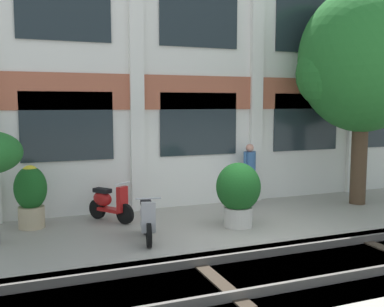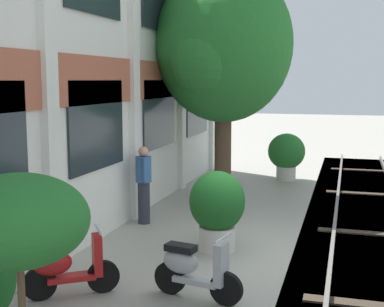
# 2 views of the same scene
# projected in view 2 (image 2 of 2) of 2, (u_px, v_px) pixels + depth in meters

# --- Properties ---
(ground_plane) EXTENTS (80.00, 80.00, 0.00)m
(ground_plane) POSITION_uv_depth(u_px,v_px,m) (236.00, 252.00, 9.72)
(ground_plane) COLOR #9E998E
(apartment_facade) EXTENTS (17.78, 0.64, 7.13)m
(apartment_facade) POSITION_uv_depth(u_px,v_px,m) (84.00, 56.00, 10.06)
(apartment_facade) COLOR silver
(apartment_facade) RESTS_ON ground
(rail_tracks) EXTENTS (25.42, 2.80, 0.43)m
(rail_tracks) POSITION_uv_depth(u_px,v_px,m) (375.00, 272.00, 9.07)
(rail_tracks) COLOR #423F3A
(rail_tracks) RESTS_ON ground
(broadleaf_tree) EXTENTS (3.67, 3.49, 5.98)m
(broadleaf_tree) POSITION_uv_depth(u_px,v_px,m) (224.00, 49.00, 13.55)
(broadleaf_tree) COLOR #4C3826
(broadleaf_tree) RESTS_ON ground
(potted_plant_ribbed_drum) EXTENTS (1.02, 1.02, 1.48)m
(potted_plant_ribbed_drum) POSITION_uv_depth(u_px,v_px,m) (217.00, 207.00, 9.70)
(potted_plant_ribbed_drum) COLOR beige
(potted_plant_ribbed_drum) RESTS_ON ground
(potted_plant_fluted_column) EXTENTS (1.14, 1.14, 1.46)m
(potted_plant_fluted_column) POSITION_uv_depth(u_px,v_px,m) (286.00, 153.00, 16.53)
(potted_plant_fluted_column) COLOR beige
(potted_plant_fluted_column) RESTS_ON ground
(potted_plant_low_pan) EXTENTS (1.29, 1.29, 2.28)m
(potted_plant_low_pan) POSITION_uv_depth(u_px,v_px,m) (18.00, 224.00, 4.81)
(potted_plant_low_pan) COLOR gray
(potted_plant_low_pan) RESTS_ON ground
(scooter_near_curb) EXTENTS (0.56, 1.37, 0.98)m
(scooter_near_curb) POSITION_uv_depth(u_px,v_px,m) (193.00, 269.00, 7.60)
(scooter_near_curb) COLOR black
(scooter_near_curb) RESTS_ON ground
(scooter_second_parked) EXTENTS (0.87, 1.18, 0.98)m
(scooter_second_parked) POSITION_uv_depth(u_px,v_px,m) (67.00, 267.00, 7.66)
(scooter_second_parked) COLOR black
(scooter_second_parked) RESTS_ON ground
(resident_by_doorway) EXTENTS (0.48, 0.34, 1.69)m
(resident_by_doorway) POSITION_uv_depth(u_px,v_px,m) (144.00, 182.00, 11.54)
(resident_by_doorway) COLOR #282833
(resident_by_doorway) RESTS_ON ground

